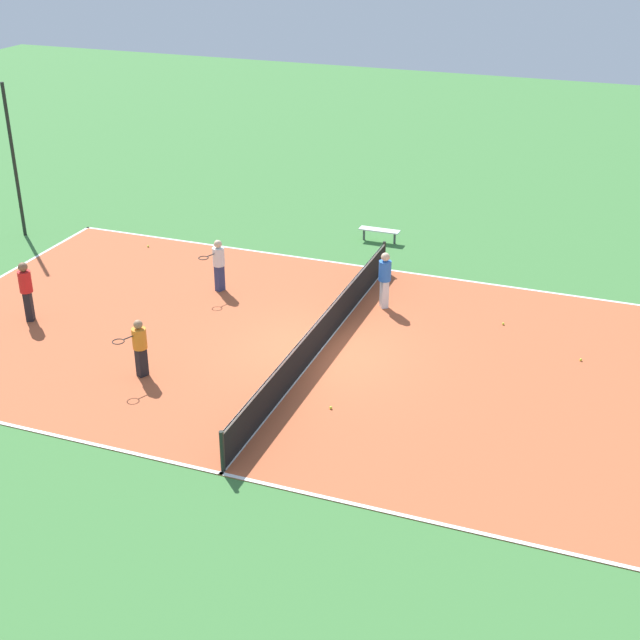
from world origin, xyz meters
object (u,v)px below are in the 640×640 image
fence_post_back_right (14,161)px  tennis_ball_far_baseline (503,324)px  tennis_net (320,333)px  tennis_ball_midcourt (331,408)px  bench (379,231)px  tennis_ball_near_net (581,360)px  player_center_orange (140,344)px  player_coach_red (26,287)px  tennis_ball_left_sideline (148,246)px  player_near_white (219,262)px  player_near_blue (385,276)px

fence_post_back_right → tennis_ball_far_baseline: bearing=-94.5°
tennis_net → tennis_ball_midcourt: bearing=-154.7°
bench → tennis_ball_near_net: size_ratio=20.70×
player_center_orange → tennis_net: bearing=151.2°
player_coach_red → tennis_ball_far_baseline: (4.38, -12.61, -0.98)m
tennis_ball_midcourt → tennis_ball_left_sideline: (7.68, 9.40, 0.00)m
player_coach_red → tennis_ball_left_sideline: size_ratio=25.82×
tennis_ball_near_net → tennis_ball_far_baseline: same height
bench → player_near_white: player_near_white is taller
bench → fence_post_back_right: bearing=17.4°
tennis_net → tennis_ball_near_net: (1.78, -6.55, -0.46)m
tennis_net → tennis_ball_near_net: 6.80m
player_coach_red → tennis_ball_left_sideline: 6.23m
player_center_orange → tennis_ball_left_sideline: player_center_orange is taller
bench → tennis_ball_near_net: bearing=138.9°
fence_post_back_right → tennis_net: bearing=-109.5°
tennis_ball_near_net → fence_post_back_right: (2.76, 19.39, 2.61)m
tennis_ball_left_sideline → tennis_ball_far_baseline: bearing=-98.1°
player_near_white → tennis_ball_far_baseline: bearing=114.3°
player_near_white → tennis_ball_left_sideline: 4.67m
tennis_ball_midcourt → fence_post_back_right: (7.25, 14.12, 2.61)m
player_near_white → player_center_orange: size_ratio=1.05×
tennis_ball_far_baseline → player_near_blue: bearing=90.7°
player_near_blue → tennis_ball_near_net: size_ratio=24.97×
player_near_blue → player_coach_red: player_coach_red is taller
player_near_blue → player_center_orange: 7.52m
bench → tennis_ball_near_net: (-6.50, -7.45, -0.33)m
tennis_ball_near_net → tennis_ball_left_sideline: bearing=77.7°
player_near_blue → player_center_orange: player_near_blue is taller
tennis_ball_near_net → tennis_ball_far_baseline: bearing=57.8°
player_near_white → fence_post_back_right: bearing=-82.8°
tennis_ball_far_baseline → tennis_ball_left_sideline: size_ratio=1.00×
player_center_orange → player_near_white: bearing=-151.0°
tennis_ball_midcourt → tennis_ball_far_baseline: 6.63m
player_near_white → tennis_ball_left_sideline: bearing=-101.5°
player_near_blue → player_near_white: size_ratio=1.05×
tennis_ball_midcourt → tennis_ball_left_sideline: bearing=50.8°
player_near_blue → player_coach_red: size_ratio=0.97×
tennis_net → tennis_ball_near_net: bearing=-74.8°
tennis_net → player_near_blue: bearing=-14.4°
tennis_ball_midcourt → fence_post_back_right: size_ratio=0.01×
bench → player_center_orange: size_ratio=0.91×
player_center_orange → fence_post_back_right: bearing=-105.4°
tennis_net → fence_post_back_right: (4.55, 12.84, 2.15)m
player_center_orange → player_coach_red: bearing=-86.4°
player_near_white → tennis_ball_midcourt: (-5.28, -5.50, -0.89)m
player_coach_red → tennis_ball_left_sideline: bearing=-24.4°
tennis_ball_near_net → tennis_ball_far_baseline: (1.42, 2.26, 0.00)m
tennis_net → player_coach_red: 8.42m
bench → tennis_ball_far_baseline: (-5.08, -5.20, -0.33)m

